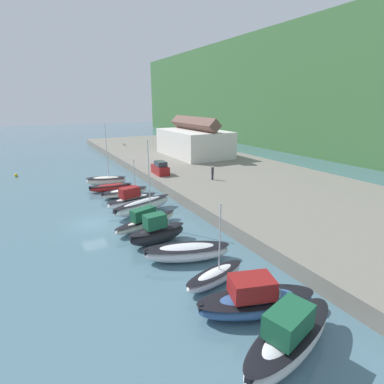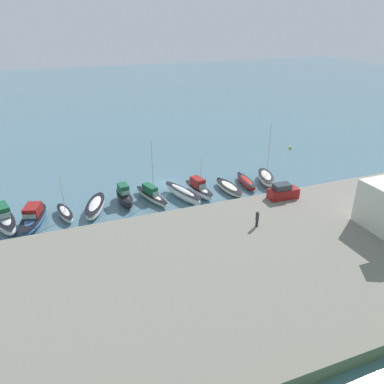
{
  "view_description": "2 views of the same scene",
  "coord_description": "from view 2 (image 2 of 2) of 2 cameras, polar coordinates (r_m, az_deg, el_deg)",
  "views": [
    {
      "loc": [
        31.95,
        -4.98,
        12.91
      ],
      "look_at": [
        1.53,
        11.58,
        2.39
      ],
      "focal_mm": 28.0,
      "sensor_mm": 36.0,
      "label": 1
    },
    {
      "loc": [
        15.75,
        52.68,
        24.5
      ],
      "look_at": [
        -0.88,
        9.22,
        2.5
      ],
      "focal_mm": 35.0,
      "sensor_mm": 36.0,
      "label": 2
    }
  ],
  "objects": [
    {
      "name": "moored_boat_2",
      "position": [
        57.67,
        5.67,
        0.65
      ],
      "size": [
        2.82,
        7.03,
        1.03
      ],
      "rotation": [
        0.0,
        0.0,
        0.09
      ],
      "color": "white",
      "rests_on": "ground_plane"
    },
    {
      "name": "parked_car_0",
      "position": [
        53.35,
        13.68,
        0.01
      ],
      "size": [
        4.27,
        1.96,
        2.16
      ],
      "rotation": [
        0.0,
        0.0,
        1.53
      ],
      "color": "maroon",
      "rests_on": "quay_promenade"
    },
    {
      "name": "mooring_buoy_0",
      "position": [
        78.91,
        14.77,
        6.59
      ],
      "size": [
        0.57,
        0.57,
        0.57
      ],
      "color": "yellow",
      "rests_on": "ground_plane"
    },
    {
      "name": "ground_plane",
      "position": [
        60.2,
        -3.93,
        1.23
      ],
      "size": [
        320.0,
        320.0,
        0.0
      ],
      "primitive_type": "plane",
      "color": "slate"
    },
    {
      "name": "moored_boat_8",
      "position": [
        52.74,
        -18.78,
        -3.1
      ],
      "size": [
        2.59,
        5.61,
        6.19
      ],
      "rotation": [
        0.0,
        0.0,
        0.21
      ],
      "color": "white",
      "rests_on": "ground_plane"
    },
    {
      "name": "moored_boat_6",
      "position": [
        54.16,
        -10.27,
        -0.74
      ],
      "size": [
        2.27,
        5.82,
        2.93
      ],
      "rotation": [
        0.0,
        0.0,
        0.1
      ],
      "color": "black",
      "rests_on": "ground_plane"
    },
    {
      "name": "moored_boat_9",
      "position": [
        52.29,
        -23.03,
        -3.68
      ],
      "size": [
        4.66,
        8.14,
        2.57
      ],
      "rotation": [
        0.0,
        0.0,
        -0.3
      ],
      "color": "#33568E",
      "rests_on": "ground_plane"
    },
    {
      "name": "moored_boat_10",
      "position": [
        53.13,
        -26.7,
        -3.75
      ],
      "size": [
        4.16,
        8.07,
        3.0
      ],
      "rotation": [
        0.0,
        0.0,
        0.27
      ],
      "color": "silver",
      "rests_on": "ground_plane"
    },
    {
      "name": "moored_boat_7",
      "position": [
        53.01,
        -14.51,
        -2.17
      ],
      "size": [
        4.51,
        7.59,
        1.44
      ],
      "rotation": [
        0.0,
        0.0,
        -0.34
      ],
      "color": "silver",
      "rests_on": "ground_plane"
    },
    {
      "name": "moored_boat_0",
      "position": [
        61.54,
        11.18,
        2.14
      ],
      "size": [
        4.2,
        6.67,
        9.73
      ],
      "rotation": [
        0.0,
        0.0,
        -0.34
      ],
      "color": "white",
      "rests_on": "ground_plane"
    },
    {
      "name": "moored_boat_5",
      "position": [
        54.74,
        -6.21,
        -0.48
      ],
      "size": [
        3.84,
        7.93,
        9.25
      ],
      "rotation": [
        0.0,
        0.0,
        0.32
      ],
      "color": "white",
      "rests_on": "ground_plane"
    },
    {
      "name": "person_on_quay",
      "position": [
        45.51,
        9.9,
        -3.98
      ],
      "size": [
        0.4,
        0.4,
        2.14
      ],
      "color": "#232838",
      "rests_on": "quay_promenade"
    },
    {
      "name": "moored_boat_1",
      "position": [
        60.07,
        8.24,
        1.55
      ],
      "size": [
        2.13,
        6.55,
        1.05
      ],
      "rotation": [
        0.0,
        0.0,
        -0.09
      ],
      "color": "red",
      "rests_on": "ground_plane"
    },
    {
      "name": "moored_boat_4",
      "position": [
        54.82,
        -1.43,
        -0.23
      ],
      "size": [
        3.98,
        8.29,
        1.67
      ],
      "rotation": [
        0.0,
        0.0,
        0.31
      ],
      "color": "white",
      "rests_on": "ground_plane"
    },
    {
      "name": "moored_boat_3",
      "position": [
        56.05,
        1.02,
        0.47
      ],
      "size": [
        3.21,
        7.17,
        6.06
      ],
      "rotation": [
        0.0,
        0.0,
        0.21
      ],
      "color": "white",
      "rests_on": "ground_plane"
    },
    {
      "name": "quay_promenade",
      "position": [
        39.87,
        6.99,
        -11.55
      ],
      "size": [
        135.9,
        27.02,
        1.43
      ],
      "color": "gray",
      "rests_on": "ground_plane"
    }
  ]
}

